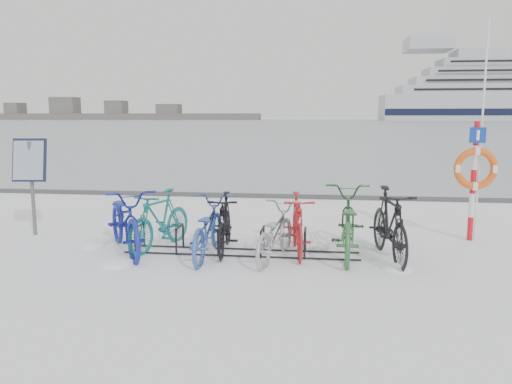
{
  "coord_description": "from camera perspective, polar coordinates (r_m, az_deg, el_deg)",
  "views": [
    {
      "loc": [
        1.27,
        -8.18,
        2.34
      ],
      "look_at": [
        0.18,
        0.6,
        0.98
      ],
      "focal_mm": 35.0,
      "sensor_mm": 36.0,
      "label": 1
    }
  ],
  "objects": [
    {
      "name": "snow_drifts",
      "position": [
        8.56,
        -3.05,
        -7.12
      ],
      "size": [
        5.67,
        2.22,
        0.19
      ],
      "color": "white",
      "rests_on": "ground"
    },
    {
      "name": "bike_5",
      "position": [
        8.54,
        4.74,
        -3.51
      ],
      "size": [
        0.71,
        1.81,
        1.06
      ],
      "primitive_type": "imported",
      "rotation": [
        0.0,
        0.0,
        0.12
      ],
      "color": "red",
      "rests_on": "ground"
    },
    {
      "name": "quay_edge",
      "position": [
        14.32,
        1.91,
        -0.46
      ],
      "size": [
        400.0,
        0.25,
        0.1
      ],
      "primitive_type": "cube",
      "color": "#3F3F42",
      "rests_on": "ground"
    },
    {
      "name": "bike_2",
      "position": [
        8.38,
        -5.6,
        -3.9
      ],
      "size": [
        0.69,
        1.95,
        1.02
      ],
      "primitive_type": "imported",
      "rotation": [
        0.0,
        0.0,
        3.13
      ],
      "color": "#3052A1",
      "rests_on": "ground"
    },
    {
      "name": "bike_7",
      "position": [
        8.46,
        15.02,
        -3.38
      ],
      "size": [
        0.83,
        2.07,
        1.21
      ],
      "primitive_type": "imported",
      "rotation": [
        0.0,
        0.0,
        0.13
      ],
      "color": "black",
      "rests_on": "ground"
    },
    {
      "name": "ground",
      "position": [
        8.6,
        -1.68,
        -7.04
      ],
      "size": [
        900.0,
        900.0,
        0.0
      ],
      "primitive_type": "plane",
      "color": "white",
      "rests_on": "ground"
    },
    {
      "name": "bike_1",
      "position": [
        9.0,
        -10.92,
        -2.97
      ],
      "size": [
        1.02,
        1.85,
        1.07
      ],
      "primitive_type": "imported",
      "rotation": [
        0.0,
        0.0,
        -0.31
      ],
      "color": "#156F72",
      "rests_on": "ground"
    },
    {
      "name": "info_board",
      "position": [
        10.6,
        -24.43,
        2.73
      ],
      "size": [
        0.66,
        0.32,
        1.9
      ],
      "rotation": [
        0.0,
        0.0,
        0.14
      ],
      "color": "#595B5E",
      "rests_on": "ground"
    },
    {
      "name": "bike_0",
      "position": [
        8.9,
        -14.7,
        -2.88
      ],
      "size": [
        1.86,
        2.31,
        1.17
      ],
      "primitive_type": "imported",
      "rotation": [
        0.0,
        0.0,
        0.57
      ],
      "color": "navy",
      "rests_on": "ground"
    },
    {
      "name": "bike_3",
      "position": [
        8.65,
        -3.6,
        -3.39
      ],
      "size": [
        0.63,
        1.77,
        1.04
      ],
      "primitive_type": "imported",
      "rotation": [
        0.0,
        0.0,
        0.08
      ],
      "color": "black",
      "rests_on": "ground"
    },
    {
      "name": "ice_sheet",
      "position": [
        163.2,
        6.69,
        7.86
      ],
      "size": [
        400.0,
        298.0,
        0.02
      ],
      "primitive_type": "cube",
      "color": "#98A3AC",
      "rests_on": "ground"
    },
    {
      "name": "bike_4",
      "position": [
        8.2,
        2.14,
        -4.42
      ],
      "size": [
        1.0,
        1.9,
        0.95
      ],
      "primitive_type": "imported",
      "rotation": [
        0.0,
        0.0,
        2.92
      ],
      "color": "#9A9CA1",
      "rests_on": "ground"
    },
    {
      "name": "bike_rack",
      "position": [
        8.55,
        -1.69,
        -5.87
      ],
      "size": [
        4.0,
        0.48,
        0.46
      ],
      "color": "black",
      "rests_on": "ground"
    },
    {
      "name": "lifebuoy_station",
      "position": [
        10.04,
        23.79,
        2.44
      ],
      "size": [
        0.78,
        0.22,
        4.07
      ],
      "color": "red",
      "rests_on": "ground"
    },
    {
      "name": "shoreline",
      "position": [
        295.16,
        -17.81,
        8.41
      ],
      "size": [
        180.0,
        12.0,
        9.5
      ],
      "color": "#4A4A4A",
      "rests_on": "ground"
    },
    {
      "name": "bike_6",
      "position": [
        8.55,
        10.35,
        -3.24
      ],
      "size": [
        0.89,
        2.27,
        1.17
      ],
      "primitive_type": "imported",
      "rotation": [
        0.0,
        0.0,
        3.09
      ],
      "color": "#2C6630",
      "rests_on": "ground"
    }
  ]
}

